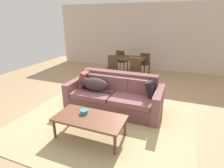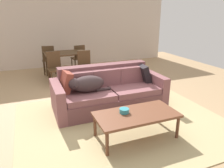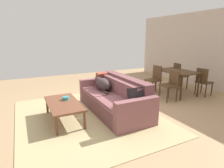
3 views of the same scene
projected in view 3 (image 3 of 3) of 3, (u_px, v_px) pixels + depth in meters
ground_plane at (113, 109)px, 4.76m from camera, size 10.00×10.00×0.00m
back_partition at (219, 51)px, 6.18m from camera, size 8.00×0.12×2.70m
area_rug at (88, 116)px, 4.29m from camera, size 3.64×3.03×0.01m
couch at (115, 99)px, 4.53m from camera, size 2.25×0.98×0.85m
dog_on_left_cushion at (102, 84)px, 4.84m from camera, size 0.81×0.34×0.31m
throw_pillow_by_left_arm at (103, 79)px, 5.22m from camera, size 0.27×0.44×0.44m
throw_pillow_by_right_arm at (137, 97)px, 3.74m from camera, size 0.26×0.40×0.40m
coffee_table at (64, 104)px, 3.99m from camera, size 1.28×0.64×0.42m
bowl_on_coffee_table at (66, 98)px, 4.15m from camera, size 0.15×0.15×0.07m
dining_table at (177, 73)px, 5.85m from camera, size 1.21×0.82×0.77m
dining_chair_near_left at (155, 78)px, 6.00m from camera, size 0.44×0.44×0.90m
dining_chair_near_right at (171, 84)px, 5.27m from camera, size 0.42×0.42×0.88m
dining_chair_far_left at (179, 74)px, 6.53m from camera, size 0.45×0.45×0.91m
dining_chair_far_right at (203, 81)px, 5.72m from camera, size 0.45×0.45×0.87m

